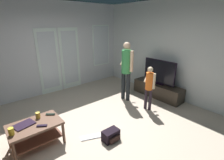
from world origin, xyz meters
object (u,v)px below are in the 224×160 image
object	(u,v)px
person_adult	(126,67)
cup_near_edge	(38,115)
tv_stand	(158,90)
dvd_remote_slim	(50,114)
laptop_closed	(24,125)
coffee_table	(36,130)
backpack	(111,135)
tv_remote_black	(42,126)
person_child	(149,85)
cup_by_laptop	(11,132)
loose_keyboard	(92,137)
flat_screen_tv	(159,72)

from	to	relation	value
person_adult	cup_near_edge	distance (m)	2.52
tv_stand	dvd_remote_slim	bearing A→B (deg)	175.29
laptop_closed	coffee_table	bearing A→B (deg)	-39.15
backpack	tv_remote_black	distance (m)	1.25
tv_remote_black	coffee_table	bearing A→B (deg)	149.33
person_child	cup_by_laptop	size ratio (longest dim) A/B	9.17
backpack	laptop_closed	size ratio (longest dim) A/B	1.00
cup_near_edge	cup_by_laptop	bearing A→B (deg)	-153.27
coffee_table	cup_near_edge	distance (m)	0.26
tv_stand	loose_keyboard	size ratio (longest dim) A/B	3.33
flat_screen_tv	cup_near_edge	world-z (taller)	flat_screen_tv
tv_stand	person_child	size ratio (longest dim) A/B	1.34
laptop_closed	cup_near_edge	distance (m)	0.28
laptop_closed	tv_remote_black	xyz separation A→B (m)	(0.23, -0.23, 0.00)
tv_remote_black	loose_keyboard	bearing A→B (deg)	13.35
cup_by_laptop	dvd_remote_slim	xyz separation A→B (m)	(0.69, 0.20, -0.05)
person_adult	dvd_remote_slim	bearing A→B (deg)	-174.32
person_child	loose_keyboard	xyz separation A→B (m)	(-1.73, -0.01, -0.67)
dvd_remote_slim	tv_remote_black	bearing A→B (deg)	-93.70
tv_remote_black	dvd_remote_slim	xyz separation A→B (m)	(0.25, 0.27, 0.00)
cup_by_laptop	tv_stand	bearing A→B (deg)	-0.91
coffee_table	cup_by_laptop	bearing A→B (deg)	-166.90
coffee_table	cup_by_laptop	size ratio (longest dim) A/B	7.01
cup_by_laptop	dvd_remote_slim	world-z (taller)	cup_by_laptop
flat_screen_tv	cup_by_laptop	xyz separation A→B (m)	(-3.82, 0.06, -0.25)
tv_stand	loose_keyboard	bearing A→B (deg)	-173.12
cup_by_laptop	tv_remote_black	bearing A→B (deg)	-9.73
loose_keyboard	tv_remote_black	world-z (taller)	tv_remote_black
flat_screen_tv	backpack	world-z (taller)	flat_screen_tv
flat_screen_tv	laptop_closed	distance (m)	3.62
tv_remote_black	dvd_remote_slim	size ratio (longest dim) A/B	1.00
tv_stand	person_child	distance (m)	1.02
flat_screen_tv	loose_keyboard	xyz separation A→B (m)	(-2.58, -0.32, -0.76)
tv_stand	backpack	world-z (taller)	tv_stand
coffee_table	dvd_remote_slim	distance (m)	0.37
coffee_table	backpack	xyz separation A→B (m)	(1.12, -0.76, -0.23)
laptop_closed	cup_near_edge	size ratio (longest dim) A/B	2.92
person_child	backpack	world-z (taller)	person_child
laptop_closed	cup_by_laptop	xyz separation A→B (m)	(-0.21, -0.16, 0.05)
person_child	laptop_closed	xyz separation A→B (m)	(-2.76, 0.52, -0.22)
person_adult	laptop_closed	world-z (taller)	person_adult
flat_screen_tv	dvd_remote_slim	world-z (taller)	flat_screen_tv
flat_screen_tv	laptop_closed	bearing A→B (deg)	176.60
coffee_table	loose_keyboard	world-z (taller)	coffee_table
loose_keyboard	dvd_remote_slim	bearing A→B (deg)	134.10
coffee_table	tv_remote_black	distance (m)	0.22
tv_stand	person_adult	xyz separation A→B (m)	(-0.88, 0.48, 0.78)
laptop_closed	cup_by_laptop	distance (m)	0.27
tv_stand	person_child	bearing A→B (deg)	-160.42
coffee_table	person_child	world-z (taller)	person_child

